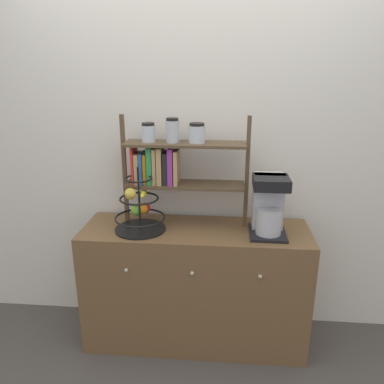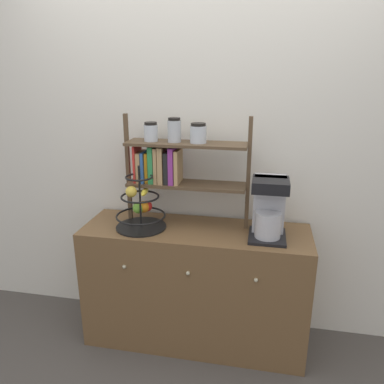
{
  "view_description": "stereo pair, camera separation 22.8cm",
  "coord_description": "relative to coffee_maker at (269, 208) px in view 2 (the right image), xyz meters",
  "views": [
    {
      "loc": [
        0.17,
        -1.93,
        1.76
      ],
      "look_at": [
        -0.02,
        0.23,
        1.05
      ],
      "focal_mm": 35.0,
      "sensor_mm": 36.0,
      "label": 1
    },
    {
      "loc": [
        0.4,
        -1.9,
        1.76
      ],
      "look_at": [
        -0.02,
        0.23,
        1.05
      ],
      "focal_mm": 35.0,
      "sensor_mm": 36.0,
      "label": 2
    }
  ],
  "objects": [
    {
      "name": "ground_plane",
      "position": [
        -0.44,
        -0.21,
        -0.99
      ],
      "size": [
        12.0,
        12.0,
        0.0
      ],
      "primitive_type": "plane",
      "color": "#47423D"
    },
    {
      "name": "wall_back",
      "position": [
        -0.44,
        0.29,
        0.31
      ],
      "size": [
        7.0,
        0.05,
        2.6
      ],
      "primitive_type": "cube",
      "color": "silver",
      "rests_on": "ground_plane"
    },
    {
      "name": "sideboard",
      "position": [
        -0.44,
        0.02,
        -0.59
      ],
      "size": [
        1.43,
        0.48,
        0.81
      ],
      "color": "brown",
      "rests_on": "ground_plane"
    },
    {
      "name": "coffee_maker",
      "position": [
        0.0,
        0.0,
        0.0
      ],
      "size": [
        0.22,
        0.25,
        0.37
      ],
      "color": "black",
      "rests_on": "sideboard"
    },
    {
      "name": "fruit_stand",
      "position": [
        -0.79,
        -0.01,
        -0.05
      ],
      "size": [
        0.32,
        0.32,
        0.4
      ],
      "color": "black",
      "rests_on": "sideboard"
    },
    {
      "name": "shelf_hutch",
      "position": [
        -0.61,
        0.1,
        0.24
      ],
      "size": [
        0.79,
        0.2,
        0.7
      ],
      "color": "brown",
      "rests_on": "sideboard"
    }
  ]
}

